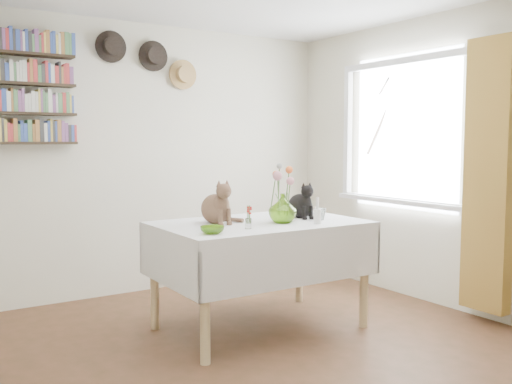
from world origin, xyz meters
TOP-DOWN VIEW (x-y plane):
  - room at (0.00, 0.00)m, footprint 4.08×4.58m
  - window at (1.97, 0.80)m, footprint 0.12×1.52m
  - curtain at (1.90, -0.12)m, footprint 0.12×0.38m
  - dining_table at (0.35, 0.73)m, footprint 1.53×0.99m
  - tabby_cat at (0.04, 0.84)m, footprint 0.22×0.28m
  - black_cat at (0.75, 0.75)m, footprint 0.22×0.27m
  - flower_vase at (0.46, 0.59)m, footprint 0.23×0.23m
  - green_bowl at (-0.21, 0.44)m, footprint 0.17×0.17m
  - drinking_glass at (0.79, 0.55)m, footprint 0.12×0.12m
  - candlestick at (0.64, 0.41)m, footprint 0.05×0.05m
  - berry_jar at (0.10, 0.49)m, footprint 0.04×0.04m
  - porcelain_figurine at (0.84, 0.68)m, footprint 0.05×0.05m
  - flower_bouquet at (0.46, 0.60)m, footprint 0.17×0.12m
  - bookshelf_unit at (-1.10, 2.16)m, footprint 1.00×0.16m
  - wall_hats at (0.12, 2.19)m, footprint 0.98×0.09m

SIDE VIEW (x-z plane):
  - dining_table at x=0.35m, z-range 0.21..1.02m
  - green_bowl at x=-0.21m, z-range 0.81..0.86m
  - porcelain_figurine at x=0.84m, z-range 0.81..0.90m
  - drinking_glass at x=0.79m, z-range 0.81..0.90m
  - candlestick at x=0.64m, z-range 0.78..0.98m
  - berry_jar at x=0.10m, z-range 0.80..0.98m
  - flower_vase at x=0.46m, z-range 0.81..1.03m
  - black_cat at x=0.75m, z-range 0.81..1.10m
  - tabby_cat at x=0.04m, z-range 0.81..1.14m
  - curtain at x=1.90m, z-range 0.10..2.20m
  - flower_bouquet at x=0.46m, z-range 0.96..1.35m
  - room at x=0.00m, z-range -0.04..2.54m
  - window at x=1.97m, z-range 0.74..2.06m
  - bookshelf_unit at x=-1.10m, z-range 1.39..2.30m
  - wall_hats at x=0.12m, z-range 1.93..2.41m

